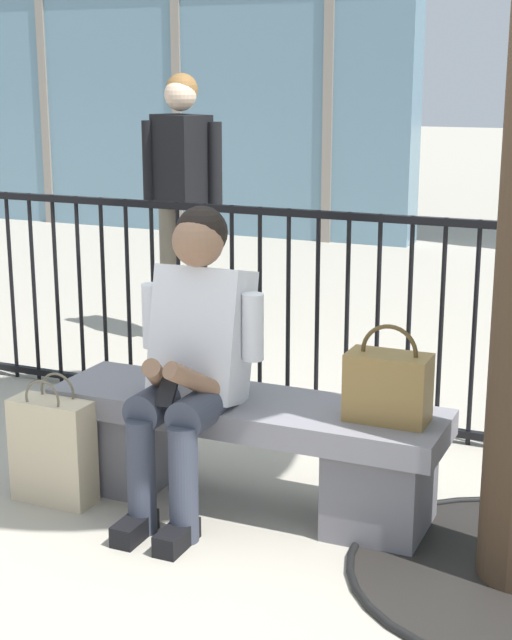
{
  "coord_description": "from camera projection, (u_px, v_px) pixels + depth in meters",
  "views": [
    {
      "loc": [
        1.49,
        -3.28,
        1.69
      ],
      "look_at": [
        0.0,
        0.1,
        0.75
      ],
      "focal_mm": 53.86,
      "sensor_mm": 36.0,
      "label": 1
    }
  ],
  "objects": [
    {
      "name": "shopping_bag",
      "position": [
        53.0,
        450.0,
        3.88
      ],
      "size": [
        0.34,
        0.14,
        0.53
      ],
      "color": "beige",
      "rests_on": "ground"
    },
    {
      "name": "stone_bench",
      "position": [
        246.0,
        441.0,
        3.84
      ],
      "size": [
        1.6,
        0.44,
        0.45
      ],
      "color": "slate",
      "rests_on": "ground"
    },
    {
      "name": "handbag_on_bench",
      "position": [
        388.0,
        386.0,
        3.53
      ],
      "size": [
        0.31,
        0.16,
        0.37
      ],
      "color": "olive",
      "rests_on": "stone_bench"
    },
    {
      "name": "bystander_further_back",
      "position": [
        182.0,
        189.0,
        6.04
      ],
      "size": [
        0.55,
        0.37,
        1.71
      ],
      "color": "#6B6051",
      "rests_on": "ground"
    },
    {
      "name": "plaza_railing",
      "position": [
        332.0,
        319.0,
        4.67
      ],
      "size": [
        9.08,
        0.04,
        1.07
      ],
      "color": "black",
      "rests_on": "ground"
    },
    {
      "name": "ground_plane",
      "position": [
        246.0,
        504.0,
        3.91
      ],
      "size": [
        60.0,
        60.0,
        0.0
      ],
      "primitive_type": "plane",
      "color": "#A8A091"
    },
    {
      "name": "seated_person_with_phone",
      "position": [
        192.0,
        354.0,
        3.7
      ],
      "size": [
        0.52,
        0.66,
        1.21
      ],
      "color": "#383D4C",
      "rests_on": "ground"
    }
  ]
}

